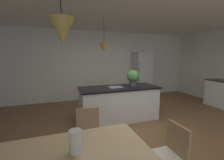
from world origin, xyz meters
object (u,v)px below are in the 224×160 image
object	(u,v)px
chair_far_right	(89,134)
chair_kitchen_end	(168,156)
potted_plant_on_island	(133,77)
vase_on_dining_table	(76,142)
refrigerator	(141,75)
kitchen_island	(119,103)

from	to	relation	value
chair_far_right	chair_kitchen_end	size ratio (longest dim) A/B	1.00
chair_far_right	potted_plant_on_island	distance (m)	2.19
potted_plant_on_island	vase_on_dining_table	world-z (taller)	potted_plant_on_island
refrigerator	kitchen_island	bearing A→B (deg)	-132.99
chair_far_right	vase_on_dining_table	size ratio (longest dim) A/B	3.66
chair_kitchen_end	refrigerator	bearing A→B (deg)	64.25
refrigerator	potted_plant_on_island	world-z (taller)	refrigerator
chair_far_right	kitchen_island	distance (m)	1.81
chair_far_right	refrigerator	distance (m)	4.45
chair_kitchen_end	kitchen_island	size ratio (longest dim) A/B	0.41
potted_plant_on_island	refrigerator	bearing A→B (deg)	54.30
chair_kitchen_end	potted_plant_on_island	xyz separation A→B (m)	(0.66, 2.30, 0.68)
chair_far_right	potted_plant_on_island	xyz separation A→B (m)	(1.50, 1.44, 0.68)
chair_kitchen_end	refrigerator	distance (m)	4.71
chair_far_right	vase_on_dining_table	bearing A→B (deg)	-108.60
vase_on_dining_table	refrigerator	bearing A→B (deg)	52.94
chair_far_right	refrigerator	size ratio (longest dim) A/B	0.46
refrigerator	potted_plant_on_island	distance (m)	2.37
chair_kitchen_end	vase_on_dining_table	xyz separation A→B (m)	(-1.13, 0.03, 0.39)
chair_far_right	chair_kitchen_end	bearing A→B (deg)	-45.65
vase_on_dining_table	chair_kitchen_end	bearing A→B (deg)	-1.69
chair_kitchen_end	vase_on_dining_table	size ratio (longest dim) A/B	3.66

